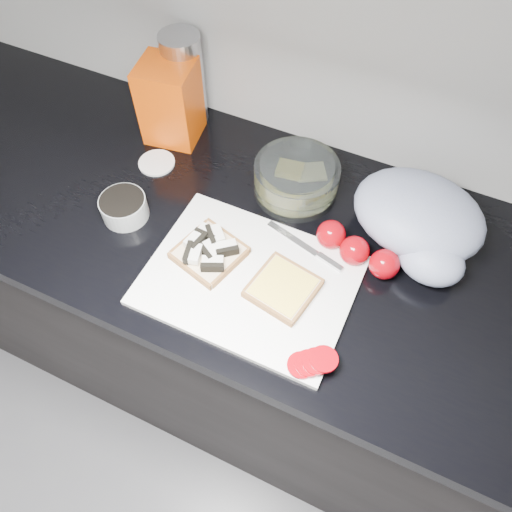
{
  "coord_description": "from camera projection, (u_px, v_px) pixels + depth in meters",
  "views": [
    {
      "loc": [
        0.31,
        0.62,
        1.74
      ],
      "look_at": [
        0.09,
        1.1,
        0.95
      ],
      "focal_mm": 35.0,
      "sensor_mm": 36.0,
      "label": 1
    }
  ],
  "objects": [
    {
      "name": "base_cabinet",
      "position": [
        243.0,
        321.0,
        1.46
      ],
      "size": [
        3.5,
        0.6,
        0.86
      ],
      "primitive_type": "cube",
      "color": "black",
      "rests_on": "ground"
    },
    {
      "name": "countertop",
      "position": [
        238.0,
        227.0,
        1.08
      ],
      "size": [
        3.5,
        0.64,
        0.04
      ],
      "primitive_type": "cube",
      "color": "black",
      "rests_on": "base_cabinet"
    },
    {
      "name": "cutting_board",
      "position": [
        250.0,
        280.0,
        0.98
      ],
      "size": [
        0.4,
        0.3,
        0.01
      ],
      "primitive_type": "cube",
      "color": "white",
      "rests_on": "countertop"
    },
    {
      "name": "bread_left",
      "position": [
        209.0,
        251.0,
        0.99
      ],
      "size": [
        0.15,
        0.15,
        0.04
      ],
      "rotation": [
        0.0,
        0.0,
        -0.27
      ],
      "color": "beige",
      "rests_on": "cutting_board"
    },
    {
      "name": "bread_right",
      "position": [
        283.0,
        288.0,
        0.95
      ],
      "size": [
        0.14,
        0.14,
        0.02
      ],
      "rotation": [
        0.0,
        0.0,
        -0.18
      ],
      "color": "beige",
      "rests_on": "cutting_board"
    },
    {
      "name": "tomato_slices",
      "position": [
        312.0,
        362.0,
        0.87
      ],
      "size": [
        0.09,
        0.08,
        0.02
      ],
      "rotation": [
        0.0,
        0.0,
        0.14
      ],
      "color": "#98030B",
      "rests_on": "cutting_board"
    },
    {
      "name": "knife",
      "position": [
        314.0,
        252.0,
        1.01
      ],
      "size": [
        0.18,
        0.06,
        0.01
      ],
      "rotation": [
        0.0,
        0.0,
        -0.27
      ],
      "color": "#B7B7BC",
      "rests_on": "cutting_board"
    },
    {
      "name": "seed_tub",
      "position": [
        124.0,
        207.0,
        1.05
      ],
      "size": [
        0.1,
        0.1,
        0.05
      ],
      "color": "#9DA2A2",
      "rests_on": "countertop"
    },
    {
      "name": "tub_lid",
      "position": [
        157.0,
        163.0,
        1.16
      ],
      "size": [
        0.1,
        0.1,
        0.01
      ],
      "primitive_type": "cylinder",
      "rotation": [
        0.0,
        0.0,
        0.21
      ],
      "color": "white",
      "rests_on": "countertop"
    },
    {
      "name": "glass_bowl",
      "position": [
        296.0,
        179.0,
        1.09
      ],
      "size": [
        0.19,
        0.19,
        0.08
      ],
      "rotation": [
        0.0,
        0.0,
        0.16
      ],
      "color": "silver",
      "rests_on": "countertop"
    },
    {
      "name": "bread_bag",
      "position": [
        170.0,
        102.0,
        1.14
      ],
      "size": [
        0.14,
        0.13,
        0.19
      ],
      "primitive_type": "cube",
      "rotation": [
        0.0,
        0.0,
        0.15
      ],
      "color": "#EC3503",
      "rests_on": "countertop"
    },
    {
      "name": "steel_canister",
      "position": [
        185.0,
        80.0,
        1.16
      ],
      "size": [
        0.09,
        0.09,
        0.22
      ],
      "primitive_type": "cylinder",
      "color": "#A9A9AE",
      "rests_on": "countertop"
    },
    {
      "name": "grocery_bag",
      "position": [
        420.0,
        221.0,
        1.0
      ],
      "size": [
        0.3,
        0.28,
        0.12
      ],
      "rotation": [
        0.0,
        0.0,
        -0.16
      ],
      "color": "#969FB9",
      "rests_on": "countertop"
    },
    {
      "name": "whole_tomatoes",
      "position": [
        356.0,
        250.0,
        0.99
      ],
      "size": [
        0.18,
        0.08,
        0.06
      ],
      "rotation": [
        0.0,
        0.0,
        0.23
      ],
      "color": "#98030B",
      "rests_on": "countertop"
    }
  ]
}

